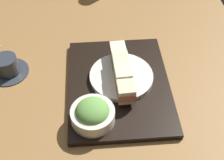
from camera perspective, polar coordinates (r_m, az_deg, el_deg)
ground_plane at (r=100.87cm, az=1.21°, el=-1.03°), size 140.00×100.00×3.00cm
serving_tray at (r=97.60cm, az=1.32°, el=-0.97°), size 42.25×32.42×2.06cm
sandwich_plate at (r=97.45cm, az=1.81°, el=0.52°), size 20.76×20.76×1.60cm
sandwich_nearmost at (r=89.08cm, az=2.64°, el=-2.04°), size 7.01×5.56×5.42cm
sandwich_inner_near at (r=92.73cm, az=2.11°, el=0.79°), size 6.82×5.58×5.94cm
sandwich_inner_far at (r=96.87cm, az=1.62°, el=3.23°), size 6.78×5.73×5.66cm
sandwich_farmost at (r=101.41cm, az=1.17°, el=5.33°), size 6.98×5.44×4.69cm
salad_bowl at (r=85.56cm, az=-3.70°, el=-6.40°), size 12.75×12.75×6.92cm
coffee_cup at (r=106.95cm, az=-19.40°, el=2.46°), size 13.50×13.50×6.58cm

